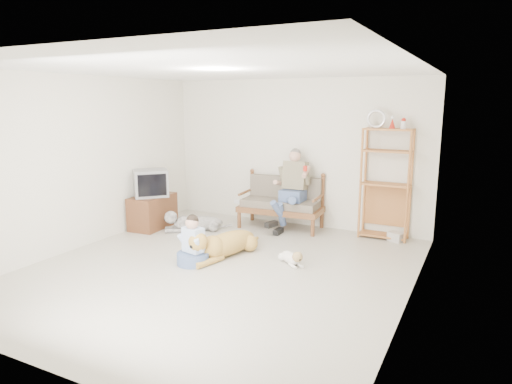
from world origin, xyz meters
The scene contains 17 objects.
floor centered at (0.00, 0.00, 0.00)m, with size 5.50×5.50×0.00m, color beige.
ceiling centered at (0.00, 0.00, 2.70)m, with size 5.50×5.50×0.00m, color white.
wall_back centered at (0.00, 2.75, 1.35)m, with size 5.00×5.00×0.00m, color silver.
wall_front centered at (0.00, -2.75, 1.35)m, with size 5.00×5.00×0.00m, color silver.
wall_left centered at (-2.50, 0.00, 1.35)m, with size 5.50×5.50×0.00m, color silver.
wall_right centered at (2.50, 0.00, 1.35)m, with size 5.50×5.50×0.00m, color silver.
loveseat centered at (-0.11, 2.41, 0.49)m, with size 1.54×0.80×0.95m.
man centered at (0.11, 2.22, 0.67)m, with size 0.56×0.80×1.29m.
etagere centered at (1.71, 2.55, 0.95)m, with size 0.83×0.36×2.17m.
book_stack centered at (1.95, 2.46, 0.08)m, with size 0.24×0.17×0.15m, color beige.
tv_stand centered at (-2.23, 1.30, 0.30)m, with size 0.55×0.93×0.60m.
crt_tv centered at (-2.20, 1.25, 0.84)m, with size 0.74×0.75×0.49m.
wall_outlet centered at (-1.25, 2.73, 0.30)m, with size 0.12×0.02×0.08m, color white.
golden_retriever centered at (-0.24, 0.48, 0.20)m, with size 0.65×1.58×0.48m.
shaggy_dog centered at (-1.44, 1.44, 0.15)m, with size 1.04×0.86×0.38m.
terrier centered at (0.83, 0.65, 0.10)m, with size 0.52×0.45×0.23m.
child centered at (-0.45, 0.03, 0.26)m, with size 0.46×0.46×0.73m.
Camera 1 is at (3.17, -5.11, 2.29)m, focal length 32.00 mm.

